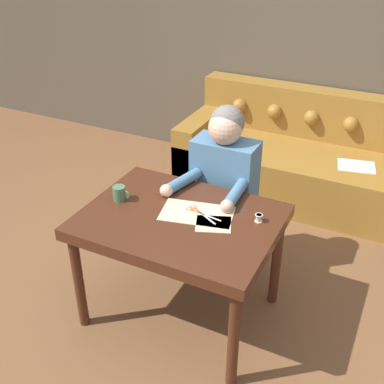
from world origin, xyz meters
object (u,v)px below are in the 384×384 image
Objects in this scene: person at (223,189)px; couch at (302,161)px; mug at (119,193)px; dining_table at (180,228)px; thread_spool at (259,218)px; scissors at (198,212)px.

couch is at bearing 80.03° from person.
couch is at bearing 70.20° from mug.
person is at bearing 86.75° from dining_table.
thread_spool reaches higher than dining_table.
thread_spool is (0.82, 0.15, -0.02)m from mug.
person is at bearing 95.09° from scissors.
scissors is 5.19× the size of thread_spool.
person is 10.58× the size of mug.
couch reaches higher than mug.
person is 26.57× the size of thread_spool.
person is 0.49m from scissors.
mug is at bearing -170.03° from scissors.
scissors reaches higher than dining_table.
scissors is (0.07, 0.09, 0.08)m from dining_table.
thread_spool is at bearing 10.24° from mug.
thread_spool reaches higher than scissors.
couch is at bearing 95.43° from thread_spool.
scissors is at bearing -84.91° from person.
scissors is (-0.18, -1.75, 0.42)m from couch.
dining_table is 0.56m from person.
couch is 8.92× the size of scissors.
scissors is 2.06× the size of mug.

